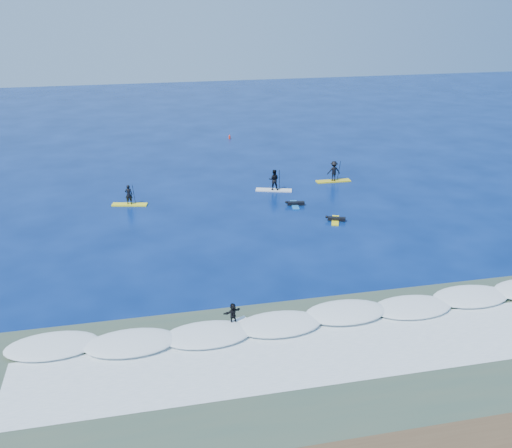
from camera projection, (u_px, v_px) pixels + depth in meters
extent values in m
plane|color=#04174B|center=(284.00, 247.00, 41.15)|extent=(160.00, 160.00, 0.00)
cube|color=#394E3E|center=(356.00, 361.00, 28.51)|extent=(90.00, 13.00, 0.01)
cube|color=white|center=(330.00, 319.00, 32.12)|extent=(40.00, 6.00, 0.30)
cube|color=silver|center=(349.00, 350.00, 29.42)|extent=(34.00, 5.00, 0.02)
cube|color=#FFF41B|center=(130.00, 204.00, 49.06)|extent=(3.10, 1.42, 0.10)
imported|color=black|center=(129.00, 194.00, 48.71)|extent=(0.71, 0.55, 1.73)
cylinder|color=black|center=(134.00, 195.00, 48.73)|extent=(0.20, 0.68, 2.02)
cube|color=black|center=(135.00, 206.00, 49.09)|extent=(0.12, 0.03, 0.30)
cube|color=white|center=(274.00, 190.00, 52.57)|extent=(3.41, 1.81, 0.11)
imported|color=black|center=(274.00, 180.00, 52.19)|extent=(1.10, 0.97, 1.91)
cylinder|color=black|center=(279.00, 180.00, 52.17)|extent=(0.28, 0.74, 2.23)
cube|color=black|center=(279.00, 191.00, 52.57)|extent=(0.13, 0.03, 0.33)
cube|color=yellow|center=(333.00, 181.00, 55.05)|extent=(3.38, 0.93, 0.11)
imported|color=black|center=(334.00, 171.00, 54.66)|extent=(1.27, 0.75, 1.93)
cylinder|color=black|center=(339.00, 171.00, 54.77)|extent=(0.07, 0.77, 2.25)
cube|color=black|center=(338.00, 182.00, 55.18)|extent=(0.13, 0.03, 0.34)
cube|color=yellow|center=(335.00, 220.00, 45.68)|extent=(1.25, 2.11, 0.10)
cube|color=black|center=(337.00, 219.00, 45.61)|extent=(1.46, 0.86, 0.23)
sphere|color=black|center=(327.00, 217.00, 45.68)|extent=(0.23, 0.23, 0.23)
cube|color=blue|center=(295.00, 205.00, 48.95)|extent=(0.88, 2.18, 0.10)
cube|color=black|center=(296.00, 203.00, 48.89)|extent=(1.51, 0.60, 0.24)
sphere|color=black|center=(286.00, 202.00, 48.80)|extent=(0.24, 0.24, 0.24)
cube|color=white|center=(233.00, 323.00, 31.43)|extent=(1.80, 1.09, 0.09)
imported|color=black|center=(233.00, 313.00, 31.19)|extent=(1.14, 0.73, 1.17)
cylinder|color=#FC2E16|center=(230.00, 137.00, 70.54)|extent=(0.24, 0.24, 0.39)
cone|color=#FC2E16|center=(230.00, 135.00, 70.43)|extent=(0.17, 0.17, 0.19)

